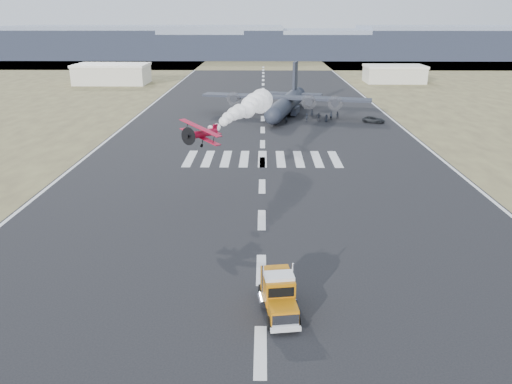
{
  "coord_description": "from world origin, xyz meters",
  "views": [
    {
      "loc": [
        0.13,
        -29.36,
        22.36
      ],
      "look_at": [
        -0.64,
        22.35,
        4.0
      ],
      "focal_mm": 35.0,
      "sensor_mm": 36.0,
      "label": 1
    }
  ],
  "objects_px": {
    "hangar_left": "(112,74)",
    "crew_c": "(307,118)",
    "support_vehicle": "(374,120)",
    "crew_e": "(326,118)",
    "aerobatic_biplane": "(202,134)",
    "crew_a": "(331,116)",
    "transport_aircraft": "(287,102)",
    "crew_b": "(286,119)",
    "hangar_right": "(394,74)",
    "crew_d": "(319,117)",
    "crew_g": "(312,113)",
    "semi_truck": "(279,293)",
    "crew_f": "(271,119)",
    "crew_h": "(337,115)"
  },
  "relations": [
    {
      "from": "semi_truck",
      "to": "crew_c",
      "type": "height_order",
      "value": "semi_truck"
    },
    {
      "from": "crew_b",
      "to": "transport_aircraft",
      "type": "bearing_deg",
      "value": -135.1
    },
    {
      "from": "hangar_left",
      "to": "crew_a",
      "type": "xyz_separation_m",
      "value": [
        67.42,
        -62.35,
        -2.47
      ]
    },
    {
      "from": "crew_b",
      "to": "crew_e",
      "type": "relative_size",
      "value": 1.04
    },
    {
      "from": "crew_a",
      "to": "crew_g",
      "type": "relative_size",
      "value": 1.0
    },
    {
      "from": "hangar_right",
      "to": "crew_h",
      "type": "height_order",
      "value": "hangar_right"
    },
    {
      "from": "crew_b",
      "to": "aerobatic_biplane",
      "type": "bearing_deg",
      "value": 34.15
    },
    {
      "from": "semi_truck",
      "to": "crew_b",
      "type": "bearing_deg",
      "value": 79.19
    },
    {
      "from": "aerobatic_biplane",
      "to": "crew_a",
      "type": "distance_m",
      "value": 58.52
    },
    {
      "from": "crew_a",
      "to": "crew_e",
      "type": "distance_m",
      "value": 2.57
    },
    {
      "from": "crew_b",
      "to": "crew_h",
      "type": "distance_m",
      "value": 13.28
    },
    {
      "from": "hangar_left",
      "to": "transport_aircraft",
      "type": "relative_size",
      "value": 0.62
    },
    {
      "from": "hangar_left",
      "to": "transport_aircraft",
      "type": "height_order",
      "value": "transport_aircraft"
    },
    {
      "from": "semi_truck",
      "to": "aerobatic_biplane",
      "type": "distance_m",
      "value": 26.66
    },
    {
      "from": "hangar_left",
      "to": "hangar_right",
      "type": "height_order",
      "value": "hangar_left"
    },
    {
      "from": "crew_d",
      "to": "crew_b",
      "type": "bearing_deg",
      "value": 24.1
    },
    {
      "from": "semi_truck",
      "to": "support_vehicle",
      "type": "distance_m",
      "value": 78.04
    },
    {
      "from": "crew_g",
      "to": "support_vehicle",
      "type": "bearing_deg",
      "value": -12.08
    },
    {
      "from": "semi_truck",
      "to": "crew_g",
      "type": "relative_size",
      "value": 4.01
    },
    {
      "from": "semi_truck",
      "to": "crew_a",
      "type": "xyz_separation_m",
      "value": [
        14.02,
        77.46,
        -0.69
      ]
    },
    {
      "from": "hangar_left",
      "to": "crew_c",
      "type": "relative_size",
      "value": 13.76
    },
    {
      "from": "semi_truck",
      "to": "hangar_left",
      "type": "bearing_deg",
      "value": 102.92
    },
    {
      "from": "transport_aircraft",
      "to": "crew_b",
      "type": "height_order",
      "value": "transport_aircraft"
    },
    {
      "from": "hangar_left",
      "to": "crew_b",
      "type": "distance_m",
      "value": 87.34
    },
    {
      "from": "hangar_right",
      "to": "crew_e",
      "type": "distance_m",
      "value": 76.56
    },
    {
      "from": "hangar_left",
      "to": "crew_h",
      "type": "xyz_separation_m",
      "value": [
        69.08,
        -60.48,
        -2.6
      ]
    },
    {
      "from": "crew_c",
      "to": "crew_b",
      "type": "bearing_deg",
      "value": 49.23
    },
    {
      "from": "crew_c",
      "to": "support_vehicle",
      "type": "bearing_deg",
      "value": -155.89
    },
    {
      "from": "support_vehicle",
      "to": "crew_e",
      "type": "bearing_deg",
      "value": 111.68
    },
    {
      "from": "crew_c",
      "to": "crew_h",
      "type": "bearing_deg",
      "value": -124.61
    },
    {
      "from": "hangar_left",
      "to": "crew_c",
      "type": "bearing_deg",
      "value": -46.12
    },
    {
      "from": "support_vehicle",
      "to": "crew_a",
      "type": "xyz_separation_m",
      "value": [
        -9.04,
        2.91,
        0.27
      ]
    },
    {
      "from": "crew_d",
      "to": "crew_g",
      "type": "xyz_separation_m",
      "value": [
        -1.15,
        4.24,
        0.03
      ]
    },
    {
      "from": "hangar_right",
      "to": "crew_e",
      "type": "xyz_separation_m",
      "value": [
        -31.9,
        -69.56,
        -2.15
      ]
    },
    {
      "from": "support_vehicle",
      "to": "crew_f",
      "type": "height_order",
      "value": "crew_f"
    },
    {
      "from": "semi_truck",
      "to": "hangar_right",
      "type": "bearing_deg",
      "value": 64.9
    },
    {
      "from": "crew_b",
      "to": "crew_f",
      "type": "xyz_separation_m",
      "value": [
        -3.25,
        0.3,
        -0.05
      ]
    },
    {
      "from": "support_vehicle",
      "to": "crew_c",
      "type": "relative_size",
      "value": 2.69
    },
    {
      "from": "hangar_right",
      "to": "semi_truck",
      "type": "relative_size",
      "value": 2.73
    },
    {
      "from": "aerobatic_biplane",
      "to": "support_vehicle",
      "type": "relative_size",
      "value": 1.22
    },
    {
      "from": "semi_truck",
      "to": "crew_b",
      "type": "relative_size",
      "value": 4.22
    },
    {
      "from": "hangar_right",
      "to": "transport_aircraft",
      "type": "xyz_separation_m",
      "value": [
        -40.41,
        -61.2,
        -0.07
      ]
    },
    {
      "from": "transport_aircraft",
      "to": "crew_a",
      "type": "distance_m",
      "value": 11.77
    },
    {
      "from": "transport_aircraft",
      "to": "hangar_right",
      "type": "bearing_deg",
      "value": 69.99
    },
    {
      "from": "support_vehicle",
      "to": "crew_f",
      "type": "xyz_separation_m",
      "value": [
        -22.66,
        -0.53,
        0.18
      ]
    },
    {
      "from": "crew_e",
      "to": "crew_f",
      "type": "relative_size",
      "value": 1.02
    },
    {
      "from": "semi_truck",
      "to": "crew_c",
      "type": "distance_m",
      "value": 76.03
    },
    {
      "from": "hangar_left",
      "to": "support_vehicle",
      "type": "height_order",
      "value": "hangar_left"
    },
    {
      "from": "semi_truck",
      "to": "aerobatic_biplane",
      "type": "xyz_separation_m",
      "value": [
        -8.67,
        24.12,
        7.32
      ]
    },
    {
      "from": "aerobatic_biplane",
      "to": "support_vehicle",
      "type": "distance_m",
      "value": 60.15
    }
  ]
}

